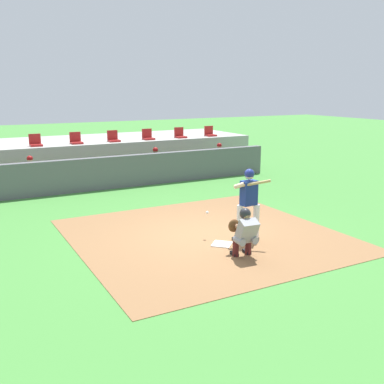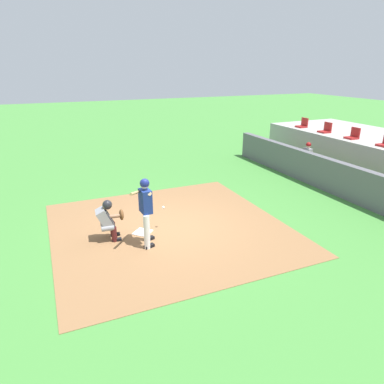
% 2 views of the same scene
% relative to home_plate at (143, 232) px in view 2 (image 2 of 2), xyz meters
% --- Properties ---
extents(ground_plane, '(80.00, 80.00, 0.00)m').
position_rel_home_plate_xyz_m(ground_plane, '(0.00, 0.80, -0.02)').
color(ground_plane, '#428438').
extents(dirt_infield, '(6.40, 6.40, 0.01)m').
position_rel_home_plate_xyz_m(dirt_infield, '(0.00, 0.80, -0.02)').
color(dirt_infield, olive).
rests_on(dirt_infield, ground).
extents(home_plate, '(0.62, 0.62, 0.02)m').
position_rel_home_plate_xyz_m(home_plate, '(0.00, 0.00, 0.00)').
color(home_plate, white).
rests_on(home_plate, dirt_infield).
extents(batter_at_plate, '(0.73, 0.72, 1.80)m').
position_rel_home_plate_xyz_m(batter_at_plate, '(0.69, -0.06, 1.01)').
color(batter_at_plate, silver).
rests_on(batter_at_plate, ground).
extents(catcher_crouched, '(0.51, 1.91, 1.13)m').
position_rel_home_plate_xyz_m(catcher_crouched, '(0.01, -0.89, 0.58)').
color(catcher_crouched, gray).
rests_on(catcher_crouched, ground).
extents(dugout_wall, '(13.00, 0.30, 1.20)m').
position_rel_home_plate_xyz_m(dugout_wall, '(0.00, 7.30, 0.58)').
color(dugout_wall, '#59595E').
rests_on(dugout_wall, ground).
extents(dugout_bench, '(11.80, 0.44, 0.45)m').
position_rel_home_plate_xyz_m(dugout_bench, '(0.00, 8.30, 0.20)').
color(dugout_bench, olive).
rests_on(dugout_bench, ground).
extents(dugout_player_0, '(0.49, 0.70, 1.30)m').
position_rel_home_plate_xyz_m(dugout_player_0, '(-2.99, 8.14, 0.65)').
color(dugout_player_0, '#939399').
rests_on(dugout_player_0, ground).
extents(stadium_seat_0, '(0.46, 0.46, 0.48)m').
position_rel_home_plate_xyz_m(stadium_seat_0, '(-5.69, 10.18, 1.51)').
color(stadium_seat_0, '#A51E1E').
rests_on(stadium_seat_0, stands_platform).
extents(stadium_seat_1, '(0.46, 0.46, 0.48)m').
position_rel_home_plate_xyz_m(stadium_seat_1, '(-4.06, 10.18, 1.51)').
color(stadium_seat_1, '#A51E1E').
rests_on(stadium_seat_1, stands_platform).
extents(stadium_seat_2, '(0.46, 0.46, 0.48)m').
position_rel_home_plate_xyz_m(stadium_seat_2, '(-2.44, 10.18, 1.51)').
color(stadium_seat_2, '#A51E1E').
rests_on(stadium_seat_2, stands_platform).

